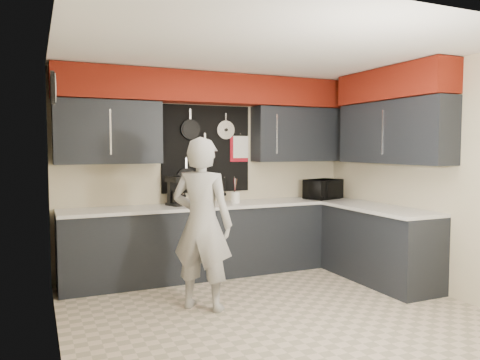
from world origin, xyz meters
name	(u,v)px	position (x,y,z in m)	size (l,w,h in m)	color
ground	(269,309)	(0.00, 0.00, 0.00)	(4.00, 4.00, 0.00)	#C6B19A
back_wall_assembly	(214,119)	(0.01, 1.60, 2.01)	(4.00, 0.36, 2.60)	beige
right_wall_assembly	(396,123)	(1.85, 0.26, 1.94)	(0.36, 3.50, 2.60)	beige
left_wall_assembly	(55,185)	(-1.99, 0.02, 1.33)	(0.05, 3.50, 2.60)	beige
base_cabinets	(262,241)	(0.49, 1.13, 0.46)	(3.95, 2.20, 0.92)	black
microwave	(323,189)	(1.57, 1.38, 1.06)	(0.50, 0.34, 0.28)	black
knife_block	(205,195)	(-0.16, 1.49, 1.04)	(0.11, 0.11, 0.24)	#351D11
utensil_crock	(235,198)	(0.24, 1.41, 0.99)	(0.11, 0.11, 0.15)	white
coffee_maker	(176,190)	(-0.53, 1.51, 1.11)	(0.27, 0.30, 0.37)	black
person	(202,224)	(-0.62, 0.28, 0.87)	(0.64, 0.42, 1.75)	#B4B4B2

